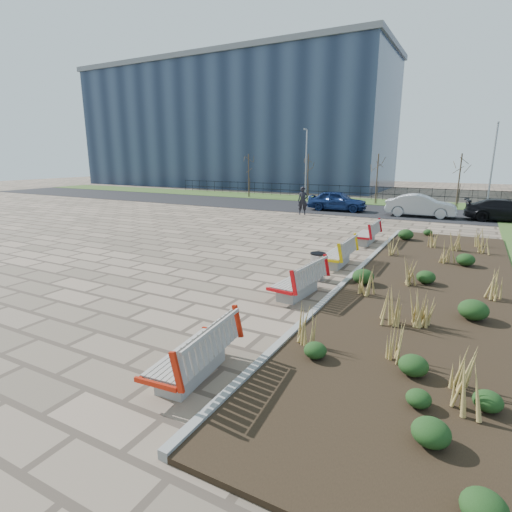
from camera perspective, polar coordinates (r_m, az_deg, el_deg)
The scene contains 22 objects.
ground at distance 10.78m, azimuth -14.88°, elevation -7.14°, with size 120.00×120.00×0.00m, color #87715D.
planting_bed at distance 12.82m, azimuth 23.66°, elevation -4.23°, with size 4.50×18.00×0.10m, color black.
planting_curb at distance 13.16m, azimuth 13.55°, elevation -2.84°, with size 0.16×18.00×0.15m, color gray.
grass_verge_far at distance 36.13m, azimuth 17.15°, elevation 7.39°, with size 80.00×5.00×0.04m, color #33511E.
road at distance 30.30m, azimuth 14.84°, elevation 6.36°, with size 80.00×7.00×0.02m, color black.
bench_a at distance 7.27m, azimuth -9.21°, elevation -13.20°, with size 0.90×2.10×1.00m, color #B31F0B, non-canonical shape.
bench_b at distance 11.20m, azimuth 5.99°, elevation -3.22°, with size 0.90×2.10×1.00m, color red, non-canonical shape.
bench_c at distance 14.51m, azimuth 11.50°, elevation 0.57°, with size 0.90×2.10×1.00m, color yellow, non-canonical shape.
bench_d at distance 18.57m, azimuth 15.41°, elevation 3.26°, with size 0.90×2.10×1.00m, color #A20A13, non-canonical shape.
litter_bin at distance 12.75m, azimuth 8.78°, elevation -1.51°, with size 0.47×0.47×0.85m, color #B2B2B7.
pedestrian at distance 27.13m, azimuth 6.70°, elevation 7.84°, with size 0.68×0.45×1.86m, color black.
car_blue at distance 29.46m, azimuth 11.52°, elevation 7.75°, with size 1.67×4.16×1.42m, color navy.
car_silver at distance 28.04m, azimuth 22.46°, elevation 6.67°, with size 1.50×4.30×1.42m, color #989B9F.
car_black at distance 28.32m, azimuth 32.09°, elevation 5.54°, with size 1.83×4.50×1.31m, color black.
tree_a at distance 38.77m, azimuth -1.06°, elevation 11.41°, with size 1.40×1.40×4.00m, color #4C3D2D, non-canonical shape.
tree_b at distance 36.20m, azimuth 7.40°, elevation 11.11°, with size 1.40×1.40×4.00m, color #4C3D2D, non-canonical shape.
tree_c at distance 34.50m, azimuth 16.88°, elevation 10.50°, with size 1.40×1.40×4.00m, color #4C3D2D, non-canonical shape.
tree_d at distance 33.79m, azimuth 27.00°, elevation 9.53°, with size 1.40×1.40×4.00m, color #4C3D2D, non-canonical shape.
lamp_west at distance 35.70m, azimuth 7.15°, elevation 12.68°, with size 0.24×0.60×6.00m, color gray, non-canonical shape.
lamp_east at distance 33.26m, azimuth 30.65°, elevation 10.79°, with size 0.24×0.60×6.00m, color gray, non-canonical shape.
railing_fence at distance 37.53m, azimuth 17.69°, elevation 8.53°, with size 44.00×0.10×1.20m, color black, non-canonical shape.
building_glass at distance 55.56m, azimuth -3.34°, elevation 17.81°, with size 40.00×14.00×15.00m, color #192338.
Camera 1 is at (7.03, -7.23, 3.80)m, focal length 28.00 mm.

